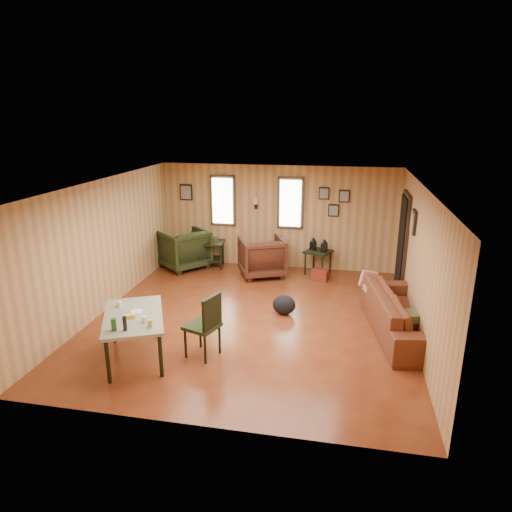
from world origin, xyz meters
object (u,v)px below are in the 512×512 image
Objects in this scene: recliner_brown at (262,255)px; dining_table at (133,319)px; recliner_green at (184,247)px; end_table at (211,250)px; side_table at (318,250)px; sofa at (404,307)px.

dining_table is (-1.17, -3.98, 0.16)m from recliner_brown.
recliner_green is (-1.90, 0.18, 0.02)m from recliner_brown.
recliner_brown is 1.91m from recliner_green.
side_table is at bearing -0.05° from end_table.
end_table is 4.34m from dining_table.
end_table is at bearing 179.95° from side_table.
recliner_brown is 4.15m from dining_table.
recliner_brown is at bearing 49.14° from dining_table.
side_table is at bearing 36.48° from dining_table.
sofa reaches higher than side_table.
side_table is at bearing 133.34° from recliner_green.
recliner_green is 4.23m from dining_table.
end_table is at bearing 67.03° from dining_table.
sofa is 4.90m from end_table.
recliner_brown is at bearing 124.82° from recliner_green.
dining_table is (-2.41, -4.33, 0.06)m from side_table.
sofa is 5.35m from recliner_green.
dining_table is (0.11, -4.33, 0.21)m from end_table.
sofa is at bearing -2.06° from dining_table.
recliner_brown reaches higher than sofa.
end_table is at bearing 47.24° from sofa.
dining_table is (0.73, -4.16, 0.13)m from recliner_green.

